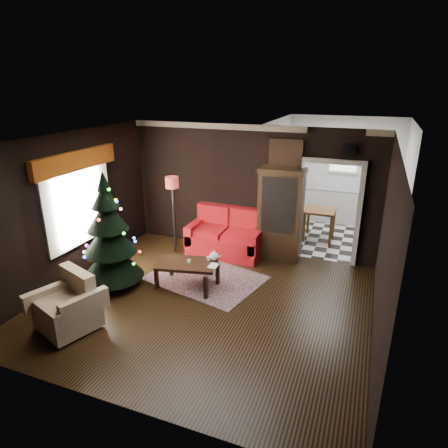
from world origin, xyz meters
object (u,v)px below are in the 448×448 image
at_px(teapot, 214,256).
at_px(coffee_table, 187,274).
at_px(kitchen_table, 319,224).
at_px(wall_clock, 347,151).
at_px(christmas_tree, 109,234).
at_px(floor_lamp, 174,217).
at_px(armchair, 66,303).
at_px(curio_cabinet, 280,217).
at_px(loveseat, 226,233).

bearing_deg(teapot, coffee_table, -149.04).
bearing_deg(kitchen_table, coffee_table, -120.29).
bearing_deg(kitchen_table, wall_clock, -66.25).
bearing_deg(kitchen_table, christmas_tree, -130.72).
height_order(coffee_table, wall_clock, wall_clock).
distance_m(floor_lamp, kitchen_table, 3.54).
height_order(armchair, wall_clock, wall_clock).
height_order(teapot, kitchen_table, kitchen_table).
bearing_deg(kitchen_table, curio_cabinet, -114.44).
relative_size(loveseat, armchair, 2.02).
xyz_separation_m(coffee_table, wall_clock, (2.48, 2.06, 2.13)).
distance_m(curio_cabinet, armchair, 4.48).
height_order(christmas_tree, coffee_table, christmas_tree).
xyz_separation_m(curio_cabinet, teapot, (-0.85, -1.62, -0.36)).
distance_m(teapot, wall_clock, 3.27).
bearing_deg(curio_cabinet, wall_clock, 8.53).
xyz_separation_m(armchair, kitchen_table, (3.06, 5.17, -0.09)).
xyz_separation_m(armchair, wall_clock, (3.61, 3.92, 1.92)).
height_order(christmas_tree, kitchen_table, christmas_tree).
bearing_deg(loveseat, wall_clock, 9.66).
bearing_deg(curio_cabinet, loveseat, -169.17).
distance_m(christmas_tree, kitchen_table, 5.03).
distance_m(floor_lamp, coffee_table, 1.74).
xyz_separation_m(loveseat, coffee_table, (-0.13, -1.66, -0.25)).
height_order(loveseat, teapot, loveseat).
bearing_deg(curio_cabinet, floor_lamp, -166.08).
distance_m(christmas_tree, coffee_table, 1.61).
height_order(loveseat, christmas_tree, christmas_tree).
relative_size(armchair, wall_clock, 2.63).
height_order(loveseat, floor_lamp, floor_lamp).
distance_m(coffee_table, kitchen_table, 3.84).
bearing_deg(loveseat, christmas_tree, -124.29).
relative_size(christmas_tree, armchair, 2.59).
bearing_deg(coffee_table, loveseat, 85.38).
xyz_separation_m(loveseat, christmas_tree, (-1.45, -2.13, 0.55)).
bearing_deg(curio_cabinet, teapot, -117.72).
distance_m(floor_lamp, wall_clock, 3.85).
bearing_deg(floor_lamp, wall_clock, 12.07).
height_order(curio_cabinet, coffee_table, curio_cabinet).
relative_size(floor_lamp, kitchen_table, 2.43).
height_order(curio_cabinet, teapot, curio_cabinet).
bearing_deg(loveseat, kitchen_table, 42.51).
bearing_deg(curio_cabinet, christmas_tree, -137.94).
xyz_separation_m(teapot, wall_clock, (2.05, 1.80, 1.79)).
xyz_separation_m(armchair, coffee_table, (1.13, 1.86, -0.21)).
distance_m(curio_cabinet, coffee_table, 2.38).
xyz_separation_m(coffee_table, kitchen_table, (1.93, 3.31, 0.12)).
xyz_separation_m(floor_lamp, wall_clock, (3.45, 0.74, 1.55)).
bearing_deg(loveseat, armchair, -109.70).
xyz_separation_m(wall_clock, kitchen_table, (-0.55, 1.25, -2.00)).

